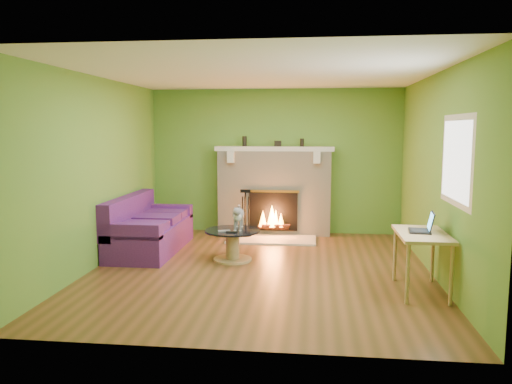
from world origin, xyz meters
The scene contains 22 objects.
floor centered at (0.00, 0.00, 0.00)m, with size 5.00×5.00×0.00m, color #533617.
ceiling centered at (0.00, 0.00, 2.60)m, with size 5.00×5.00×0.00m, color white.
wall_back centered at (0.00, 2.50, 1.30)m, with size 5.00×5.00×0.00m, color #5D8E2E.
wall_front centered at (0.00, -2.50, 1.30)m, with size 5.00×5.00×0.00m, color #5D8E2E.
wall_left centered at (-2.25, 0.00, 1.30)m, with size 5.00×5.00×0.00m, color #5D8E2E.
wall_right centered at (2.25, 0.00, 1.30)m, with size 5.00×5.00×0.00m, color #5D8E2E.
window_frame centered at (2.24, -0.90, 1.55)m, with size 1.20×1.20×0.00m, color silver.
window_pane centered at (2.23, -0.90, 1.55)m, with size 1.06×1.06×0.00m, color white.
fireplace centered at (0.00, 2.32, 0.77)m, with size 2.10×0.46×1.58m.
hearth centered at (0.00, 1.80, 0.01)m, with size 1.50×0.75×0.03m, color beige.
mantel centered at (0.00, 2.30, 1.54)m, with size 2.10×0.28×0.08m, color beige.
sofa centered at (-1.86, 0.84, 0.33)m, with size 0.88×1.91×0.86m.
coffee_table centered at (-0.45, 0.42, 0.26)m, with size 0.79×0.79×0.45m.
desk centered at (1.95, -0.72, 0.62)m, with size 0.55×0.95×0.70m.
cat centered at (-0.37, 0.47, 0.63)m, with size 0.21×0.58×0.36m, color slate, non-canonical shape.
remote_silver centered at (-0.55, 0.30, 0.46)m, with size 0.17×0.04×0.02m, color gray.
remote_black centered at (-0.43, 0.24, 0.46)m, with size 0.16×0.04×0.02m, color black.
laptop centered at (1.93, -0.67, 0.82)m, with size 0.28×0.32×0.24m, color black, non-canonical shape.
fire_tools centered at (-0.47, 1.95, 0.44)m, with size 0.22×0.22×0.82m, color black, non-canonical shape.
mantel_vase_left centered at (-0.54, 2.33, 1.67)m, with size 0.08×0.08×0.18m, color black.
mantel_vase_right centered at (0.49, 2.33, 1.65)m, with size 0.07×0.07×0.14m, color black.
mantel_box centered at (0.06, 2.33, 1.63)m, with size 0.12×0.08×0.10m, color black.
Camera 1 is at (0.69, -6.53, 1.89)m, focal length 35.00 mm.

